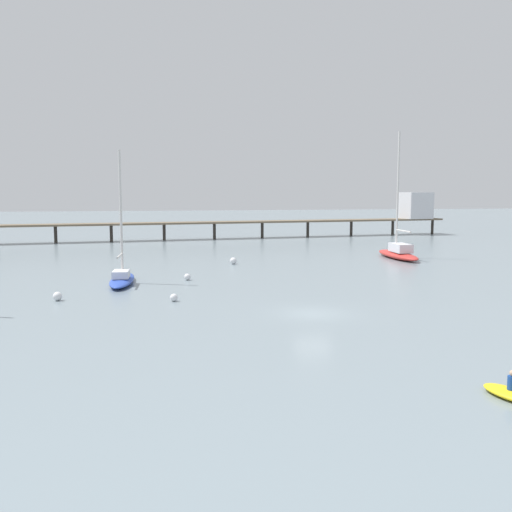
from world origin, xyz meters
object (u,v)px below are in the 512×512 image
object	(u,v)px
sailboat_blue	(122,276)
sailboat_red	(398,252)
pier	(326,213)
mooring_buoy_mid	(187,277)
mooring_buoy_near	(233,261)
mooring_buoy_inner	(58,296)
dinghy_yellow	(512,393)
mooring_buoy_far	(174,298)

from	to	relation	value
sailboat_blue	sailboat_red	distance (m)	34.41
sailboat_red	pier	bearing A→B (deg)	87.27
mooring_buoy_mid	sailboat_red	bearing A→B (deg)	24.50
sailboat_blue	mooring_buoy_near	bearing A→B (deg)	44.86
sailboat_blue	mooring_buoy_near	xyz separation A→B (m)	(11.56, 11.50, -0.30)
mooring_buoy_inner	pier	bearing A→B (deg)	54.82
sailboat_blue	dinghy_yellow	bearing A→B (deg)	-61.99
pier	mooring_buoy_inner	world-z (taller)	pier
mooring_buoy_mid	mooring_buoy_near	size ratio (longest dim) A/B	0.81
pier	sailboat_red	distance (m)	34.01
mooring_buoy_far	dinghy_yellow	bearing A→B (deg)	-60.98
mooring_buoy_mid	mooring_buoy_near	world-z (taller)	mooring_buoy_near
mooring_buoy_inner	mooring_buoy_mid	xyz separation A→B (m)	(10.14, 7.98, -0.03)
sailboat_red	mooring_buoy_inner	distance (m)	41.33
sailboat_blue	mooring_buoy_mid	xyz separation A→B (m)	(5.79, 1.04, -0.37)
sailboat_red	mooring_buoy_far	xyz separation A→B (m)	(-27.71, -21.72, -0.57)
sailboat_red	dinghy_yellow	xyz separation A→B (m)	(-15.38, -43.94, -0.65)
sailboat_red	mooring_buoy_mid	bearing A→B (deg)	-155.50
sailboat_blue	mooring_buoy_near	size ratio (longest dim) A/B	15.62
sailboat_red	mooring_buoy_inner	bearing A→B (deg)	-151.25
sailboat_blue	mooring_buoy_far	xyz separation A→B (m)	(4.17, -8.79, -0.39)
pier	mooring_buoy_near	size ratio (longest dim) A/B	115.85
mooring_buoy_mid	mooring_buoy_near	xyz separation A→B (m)	(5.77, 10.46, 0.07)
dinghy_yellow	mooring_buoy_mid	bearing A→B (deg)	108.47
dinghy_yellow	mooring_buoy_mid	size ratio (longest dim) A/B	4.61
mooring_buoy_far	pier	bearing A→B (deg)	62.16
sailboat_blue	mooring_buoy_inner	distance (m)	8.20
mooring_buoy_far	mooring_buoy_inner	bearing A→B (deg)	167.77
sailboat_red	mooring_buoy_mid	distance (m)	28.68
pier	sailboat_blue	size ratio (longest dim) A/B	7.42
pier	sailboat_red	xyz separation A→B (m)	(-1.61, -33.81, -3.28)
mooring_buoy_inner	mooring_buoy_near	bearing A→B (deg)	49.22
mooring_buoy_inner	mooring_buoy_mid	size ratio (longest dim) A/B	1.11
mooring_buoy_mid	mooring_buoy_far	bearing A→B (deg)	-99.37
sailboat_blue	mooring_buoy_near	world-z (taller)	sailboat_blue
pier	mooring_buoy_far	size ratio (longest dim) A/B	151.11
sailboat_blue	sailboat_red	world-z (taller)	sailboat_red
sailboat_red	mooring_buoy_near	xyz separation A→B (m)	(-20.32, -1.43, -0.49)
sailboat_blue	mooring_buoy_inner	world-z (taller)	sailboat_blue
mooring_buoy_mid	mooring_buoy_inner	bearing A→B (deg)	-141.79
dinghy_yellow	mooring_buoy_inner	distance (m)	31.84
sailboat_red	dinghy_yellow	world-z (taller)	sailboat_red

